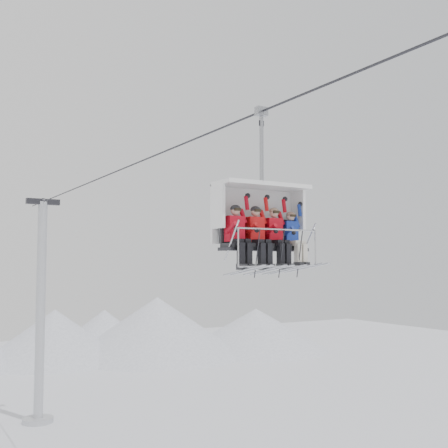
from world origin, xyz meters
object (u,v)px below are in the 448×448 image
lift_tower_right (40,325)px  skier_far_right (293,237)px  skier_center_left (257,234)px  skier_center_right (276,235)px  chairlift_carrier (259,216)px  skier_far_left (237,234)px

lift_tower_right → skier_far_right: lift_tower_right is taller
skier_center_left → skier_center_right: (0.55, -0.00, -0.01)m
chairlift_carrier → skier_far_right: (0.80, -0.32, -0.51)m
lift_tower_right → skier_center_right: bearing=-89.3°
skier_far_right → skier_far_left: bearing=179.6°
lift_tower_right → chairlift_carrier: bearing=-90.0°
skier_center_left → skier_far_left: bearing=180.0°
skier_center_right → skier_far_right: (0.51, -0.01, -0.04)m
skier_far_left → skier_center_left: same height
chairlift_carrier → skier_far_left: 1.00m
skier_center_left → lift_tower_right: bearing=89.4°
skier_center_left → skier_far_right: size_ratio=1.00×
skier_center_left → skier_center_right: size_ratio=1.00×
skier_center_left → skier_center_right: 0.55m
chairlift_carrier → skier_center_left: chairlift_carrier is taller
lift_tower_right → skier_center_left: (-0.25, -24.02, 4.44)m
skier_center_right → chairlift_carrier: bearing=133.9°
skier_far_left → skier_center_right: skier_far_left is taller
chairlift_carrier → skier_center_left: 0.61m
skier_center_left → skier_far_right: skier_center_left is taller
skier_far_left → skier_far_right: (1.63, -0.01, -0.04)m
chairlift_carrier → skier_far_left: bearing=-159.8°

